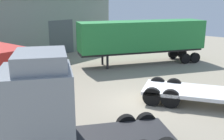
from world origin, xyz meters
The scene contains 3 objects.
ground_plane centered at (0.00, 0.00, 0.00)m, with size 60.00×60.00×0.00m, color gray.
tractor_unit_grey centered at (-6.55, -0.50, 1.90)m, with size 6.34×5.71×4.04m.
container_trailer_green centered at (7.83, 5.07, 2.48)m, with size 10.87×8.24×3.85m.
Camera 1 is at (-11.74, -7.63, 5.73)m, focal length 42.00 mm.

